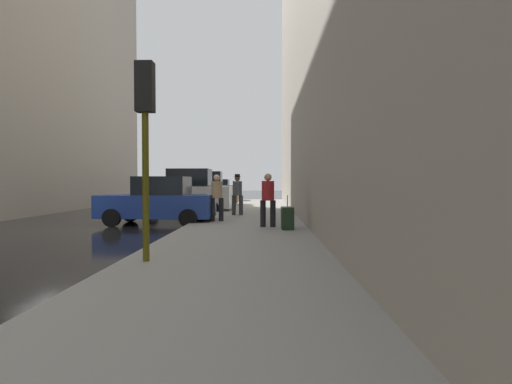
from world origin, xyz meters
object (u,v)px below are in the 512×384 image
parked_white_van (187,193)px  parked_bronze_suv (203,191)px  parked_blue_sedan (158,202)px  fire_hydrant (222,204)px  parked_dark_green_sedan (215,191)px  rolling_suitcase (287,218)px  pedestrian_in_red_jacket (268,197)px  pedestrian_in_tan_coat (217,195)px  pedestrian_with_beanie (237,192)px  traffic_light (145,117)px

parked_white_van → parked_bronze_suv: same height
parked_blue_sedan → fire_hydrant: size_ratio=6.02×
parked_dark_green_sedan → fire_hydrant: parked_dark_green_sedan is taller
parked_white_van → rolling_suitcase: (4.69, -8.10, -0.54)m
parked_bronze_suv → fire_hydrant: bearing=-71.7°
parked_white_van → parked_dark_green_sedan: parked_white_van is taller
parked_blue_sedan → parked_dark_green_sedan: size_ratio=1.01×
pedestrian_in_red_jacket → pedestrian_in_tan_coat: bearing=135.6°
parked_blue_sedan → fire_hydrant: (1.80, 5.15, -0.35)m
parked_blue_sedan → pedestrian_with_beanie: 3.72m
parked_dark_green_sedan → pedestrian_with_beanie: (2.79, -14.07, 0.29)m
parked_dark_green_sedan → traffic_light: bearing=-85.6°
parked_blue_sedan → parked_bronze_suv: size_ratio=0.91×
pedestrian_in_tan_coat → rolling_suitcase: (2.46, -2.47, -0.61)m
pedestrian_in_red_jacket → parked_bronze_suv: bearing=107.9°
pedestrian_in_tan_coat → rolling_suitcase: 3.54m
traffic_light → pedestrian_in_red_jacket: (2.25, 5.57, -1.65)m
parked_dark_green_sedan → pedestrian_in_red_jacket: bearing=-77.6°
parked_dark_green_sedan → parked_bronze_suv: bearing=-90.0°
traffic_light → pedestrian_in_red_jacket: 6.23m
parked_bronze_suv → parked_white_van: bearing=-90.0°
traffic_light → pedestrian_with_beanie: (0.94, 10.11, -1.62)m
fire_hydrant → rolling_suitcase: size_ratio=0.68×
pedestrian_with_beanie → rolling_suitcase: 5.56m
fire_hydrant → pedestrian_in_red_jacket: pedestrian_in_red_jacket is taller
pedestrian_with_beanie → parked_white_van: bearing=133.7°
pedestrian_in_red_jacket → rolling_suitcase: size_ratio=1.64×
parked_bronze_suv → rolling_suitcase: (4.69, -13.33, -0.54)m
fire_hydrant → pedestrian_with_beanie: pedestrian_with_beanie is taller
parked_blue_sedan → parked_white_van: parked_white_van is taller
parked_white_van → parked_bronze_suv: 5.22m
fire_hydrant → parked_bronze_suv: bearing=108.3°
parked_bronze_suv → rolling_suitcase: 14.14m
fire_hydrant → traffic_light: (0.05, -12.81, 2.26)m
pedestrian_with_beanie → pedestrian_in_tan_coat: bearing=-101.7°
parked_white_van → pedestrian_in_tan_coat: parked_white_van is taller
rolling_suitcase → parked_dark_green_sedan: bearing=103.7°
parked_blue_sedan → rolling_suitcase: (4.69, -2.74, -0.36)m
pedestrian_with_beanie → fire_hydrant: bearing=110.1°
pedestrian_in_red_jacket → rolling_suitcase: pedestrian_in_red_jacket is taller
parked_bronze_suv → parked_dark_green_sedan: bearing=90.0°
parked_white_van → fire_hydrant: (1.80, -0.22, -0.54)m
parked_blue_sedan → pedestrian_in_tan_coat: pedestrian_in_tan_coat is taller
parked_bronze_suv → rolling_suitcase: parked_bronze_suv is taller
parked_blue_sedan → traffic_light: traffic_light is taller
parked_blue_sedan → fire_hydrant: 5.46m
pedestrian_with_beanie → rolling_suitcase: bearing=-69.9°
traffic_light → parked_blue_sedan: bearing=103.6°
parked_blue_sedan → fire_hydrant: parked_blue_sedan is taller
traffic_light → parked_bronze_suv: bearing=95.8°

